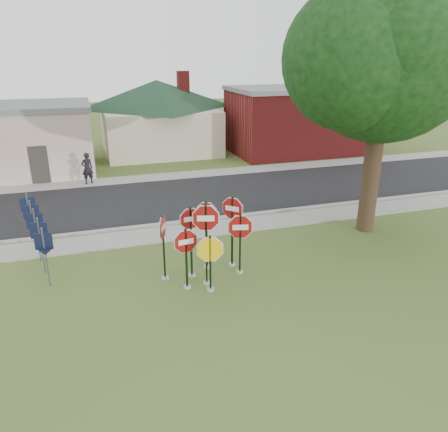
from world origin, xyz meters
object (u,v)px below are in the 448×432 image
object	(u,v)px
stop_sign_yellow	(210,257)
oak_tree	(386,50)
stop_sign_left	(186,252)
pedestrian	(87,168)
stop_sign_center	(206,232)

from	to	relation	value
stop_sign_yellow	oak_tree	size ratio (longest dim) A/B	0.19
stop_sign_left	oak_tree	bearing A→B (deg)	16.84
stop_sign_yellow	oak_tree	bearing A→B (deg)	20.69
stop_sign_yellow	oak_tree	xyz separation A→B (m)	(7.66, 2.89, 5.96)
pedestrian	stop_sign_yellow	bearing A→B (deg)	85.57
stop_sign_yellow	pedestrian	world-z (taller)	stop_sign_yellow
stop_sign_center	stop_sign_yellow	size ratio (longest dim) A/B	1.44
stop_sign_center	stop_sign_yellow	xyz separation A→B (m)	(-0.00, -0.45, -0.67)
stop_sign_center	oak_tree	distance (m)	9.62
oak_tree	stop_sign_yellow	bearing A→B (deg)	-159.31
oak_tree	stop_sign_left	bearing A→B (deg)	-163.16
stop_sign_yellow	stop_sign_left	xyz separation A→B (m)	(-0.67, 0.37, 0.12)
stop_sign_center	pedestrian	bearing A→B (deg)	104.18
stop_sign_left	oak_tree	world-z (taller)	oak_tree
stop_sign_center	stop_sign_left	world-z (taller)	stop_sign_center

